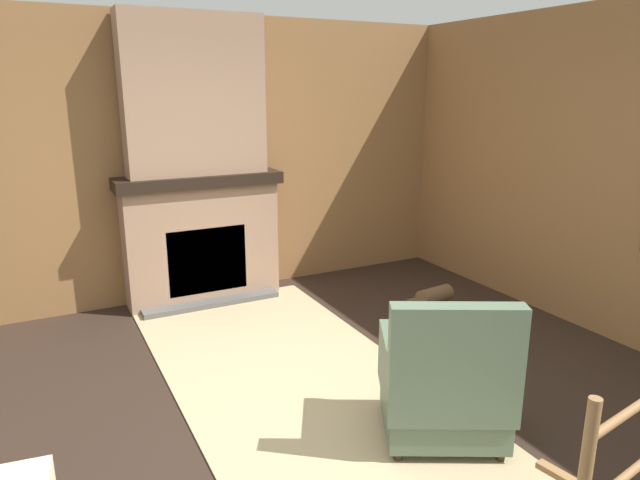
% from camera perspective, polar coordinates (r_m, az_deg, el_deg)
% --- Properties ---
extents(ground_plane, '(14.00, 14.00, 0.00)m').
position_cam_1_polar(ground_plane, '(3.66, 0.50, -18.66)').
color(ground_plane, '#2D2119').
extents(wood_panel_wall_left, '(0.06, 6.07, 2.69)m').
position_cam_1_polar(wood_panel_wall_left, '(5.68, -12.69, 7.78)').
color(wood_panel_wall_left, olive).
rests_on(wood_panel_wall_left, ground).
extents(fireplace_hearth, '(0.55, 1.55, 1.24)m').
position_cam_1_polar(fireplace_hearth, '(5.61, -11.70, 0.13)').
color(fireplace_hearth, '#9E7A60').
rests_on(fireplace_hearth, ground).
extents(chimney_breast, '(0.30, 1.28, 1.44)m').
position_cam_1_polar(chimney_breast, '(5.44, -12.50, 13.93)').
color(chimney_breast, '#9E7A60').
rests_on(chimney_breast, fireplace_hearth).
extents(area_rug, '(4.36, 1.65, 0.01)m').
position_cam_1_polar(area_rug, '(3.92, -0.22, -16.05)').
color(area_rug, tan).
rests_on(area_rug, ground).
extents(armchair, '(0.89, 0.93, 0.93)m').
position_cam_1_polar(armchair, '(3.50, 12.38, -14.11)').
color(armchair, '#516651').
rests_on(armchair, ground).
extents(firewood_stack, '(0.50, 0.40, 0.28)m').
position_cam_1_polar(firewood_stack, '(5.32, 11.34, -6.45)').
color(firewood_stack, brown).
rests_on(firewood_stack, ground).
extents(oil_lamp_vase, '(0.12, 0.12, 0.26)m').
position_cam_1_polar(oil_lamp_vase, '(5.41, -17.80, 6.91)').
color(oil_lamp_vase, '#B24C42').
rests_on(oil_lamp_vase, fireplace_hearth).
extents(storage_case, '(0.14, 0.23, 0.14)m').
position_cam_1_polar(storage_case, '(5.67, -7.40, 7.61)').
color(storage_case, black).
rests_on(storage_case, fireplace_hearth).
extents(decorative_plate_on_mantel, '(0.06, 0.23, 0.23)m').
position_cam_1_polar(decorative_plate_on_mantel, '(5.56, -11.32, 7.77)').
color(decorative_plate_on_mantel, red).
rests_on(decorative_plate_on_mantel, fireplace_hearth).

